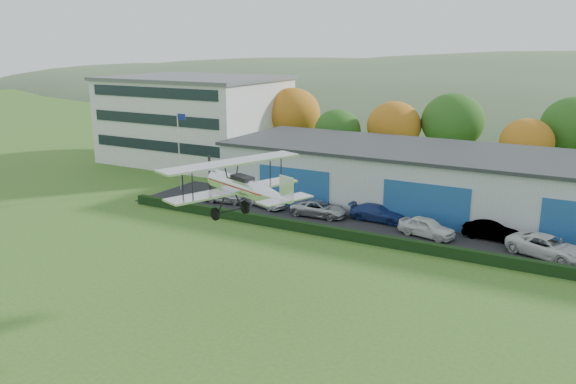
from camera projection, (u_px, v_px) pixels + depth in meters
The scene contains 16 objects.
ground at pixel (210, 326), 30.30m from camera, with size 300.00×300.00×0.00m, color #3D5C1D.
apron at pixel (396, 226), 46.63m from camera, with size 48.00×9.00×0.05m, color black.
hedge at pixel (375, 239), 42.48m from camera, with size 46.00×0.60×0.80m, color black.
hangar at pixel (445, 180), 50.92m from camera, with size 40.60×12.60×5.30m.
office_block at pixel (196, 119), 71.76m from camera, with size 20.60×15.60×10.40m.
flagpole at pixel (179, 143), 57.06m from camera, with size 1.05×0.10×8.00m.
tree_belt at pixel (439, 126), 62.81m from camera, with size 75.70×13.22×10.12m.
distant_hills at pixel (513, 148), 153.97m from camera, with size 430.00×196.00×56.00m.
car_0 at pixel (225, 195), 53.36m from camera, with size 1.59×3.95×1.35m, color silver.
car_1 at pixel (266, 200), 51.83m from camera, with size 1.45×4.16×1.37m, color silver.
car_2 at pixel (319, 208), 49.16m from camera, with size 2.24×4.85×1.35m, color silver.
car_3 at pixel (378, 213), 47.87m from camera, with size 1.93×4.74×1.38m, color navy.
car_4 at pixel (427, 227), 43.99m from camera, with size 1.75×4.35×1.48m, color silver.
car_5 at pixel (491, 231), 43.38m from camera, with size 1.42×4.06×1.34m, color gray.
car_6 at pixel (548, 247), 39.74m from camera, with size 2.49×5.39×1.50m, color silver.
biplane at pixel (244, 185), 31.75m from camera, with size 7.75×8.71×3.30m.
Camera 1 is at (17.00, -22.05, 14.47)m, focal length 36.00 mm.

